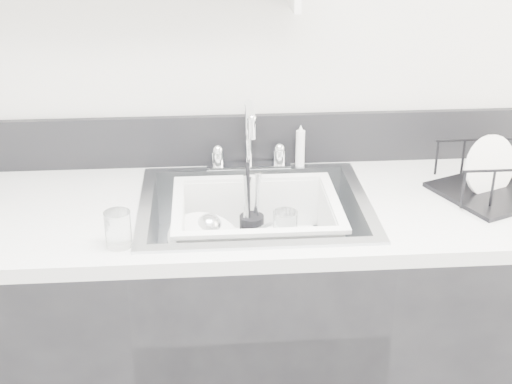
{
  "coord_description": "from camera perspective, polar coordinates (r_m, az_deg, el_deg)",
  "views": [
    {
      "loc": [
        -0.13,
        -0.59,
        1.78
      ],
      "look_at": [
        0.0,
        1.14,
        0.98
      ],
      "focal_mm": 50.0,
      "sensor_mm": 36.0,
      "label": 1
    }
  ],
  "objects": [
    {
      "name": "sink",
      "position": [
        2.03,
        -0.11,
        -3.27
      ],
      "size": [
        0.64,
        0.52,
        0.2
      ],
      "primitive_type": null,
      "color": "silver",
      "rests_on": "counter_run"
    },
    {
      "name": "tumbler_counter",
      "position": [
        1.78,
        -10.97,
        -2.93
      ],
      "size": [
        0.09,
        0.09,
        0.09
      ],
      "primitive_type": "cylinder",
      "rotation": [
        0.0,
        0.0,
        0.39
      ],
      "color": "white",
      "rests_on": "counter_run"
    },
    {
      "name": "wash_tub",
      "position": [
        2.02,
        0.02,
        -3.0
      ],
      "size": [
        0.54,
        0.47,
        0.18
      ],
      "primitive_type": null,
      "rotation": [
        0.0,
        0.0,
        0.22
      ],
      "color": "white",
      "rests_on": "sink"
    },
    {
      "name": "counter_run",
      "position": [
        2.22,
        -0.1,
        -11.71
      ],
      "size": [
        3.2,
        0.62,
        0.92
      ],
      "color": "black",
      "rests_on": "ground"
    },
    {
      "name": "bowl_small",
      "position": [
        1.99,
        1.68,
        -5.32
      ],
      "size": [
        0.12,
        0.12,
        0.03
      ],
      "primitive_type": "imported",
      "rotation": [
        0.0,
        0.0,
        -0.04
      ],
      "color": "white",
      "rests_on": "wash_tub"
    },
    {
      "name": "backsplash",
      "position": [
        2.23,
        -0.67,
        4.21
      ],
      "size": [
        3.2,
        0.02,
        0.16
      ],
      "primitive_type": "cube",
      "color": "black",
      "rests_on": "counter_run"
    },
    {
      "name": "dish_rack",
      "position": [
        2.16,
        19.27,
        1.57
      ],
      "size": [
        0.44,
        0.39,
        0.13
      ],
      "primitive_type": null,
      "rotation": [
        0.0,
        0.0,
        0.41
      ],
      "color": "black",
      "rests_on": "counter_run"
    },
    {
      "name": "tumbler_in_tub",
      "position": [
        2.08,
        2.35,
        -2.89
      ],
      "size": [
        0.09,
        0.09,
        0.1
      ],
      "primitive_type": "cylinder",
      "rotation": [
        0.0,
        0.0,
        -0.26
      ],
      "color": "white",
      "rests_on": "wash_tub"
    },
    {
      "name": "side_sprayer",
      "position": [
        2.21,
        3.56,
        3.68
      ],
      "size": [
        0.03,
        0.03,
        0.14
      ],
      "primitive_type": "cylinder",
      "color": "white",
      "rests_on": "counter_run"
    },
    {
      "name": "plate_stack",
      "position": [
        2.02,
        -3.92,
        -4.55
      ],
      "size": [
        0.25,
        0.24,
        0.1
      ],
      "rotation": [
        0.0,
        0.0,
        0.17
      ],
      "color": "white",
      "rests_on": "wash_tub"
    },
    {
      "name": "utensil_cup",
      "position": [
        2.08,
        -0.36,
        -2.79
      ],
      "size": [
        0.07,
        0.07,
        0.24
      ],
      "rotation": [
        0.0,
        0.0,
        0.33
      ],
      "color": "black",
      "rests_on": "wash_tub"
    },
    {
      "name": "ladle",
      "position": [
        2.03,
        -2.05,
        -3.85
      ],
      "size": [
        0.31,
        0.27,
        0.09
      ],
      "primitive_type": null,
      "rotation": [
        0.0,
        0.0,
        -0.65
      ],
      "color": "silver",
      "rests_on": "wash_tub"
    },
    {
      "name": "faucet",
      "position": [
        2.18,
        -0.58,
        3.24
      ],
      "size": [
        0.26,
        0.18,
        0.23
      ],
      "color": "silver",
      "rests_on": "counter_run"
    }
  ]
}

